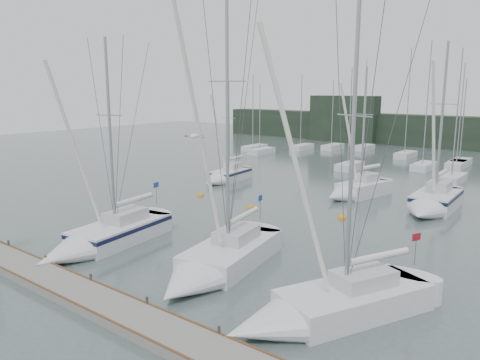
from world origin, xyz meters
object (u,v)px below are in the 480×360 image
at_px(sailboat_near_left, 99,240).
at_px(sailboat_mid_c, 354,191).
at_px(buoy_b, 342,219).
at_px(sailboat_mid_a, 225,177).
at_px(sailboat_mid_d, 432,204).
at_px(buoy_a, 251,208).
at_px(sailboat_near_right, 316,310).
at_px(sailboat_near_center, 212,266).
at_px(buoy_c, 201,196).

bearing_deg(sailboat_near_left, sailboat_mid_c, 66.03).
bearing_deg(buoy_b, sailboat_mid_a, 161.75).
bearing_deg(buoy_b, sailboat_near_left, -119.38).
bearing_deg(sailboat_mid_c, sailboat_mid_d, 5.52).
bearing_deg(buoy_a, sailboat_near_left, -95.65).
bearing_deg(buoy_a, sailboat_near_right, -45.18).
bearing_deg(sailboat_mid_c, sailboat_near_left, -93.35).
height_order(sailboat_mid_d, buoy_a, sailboat_mid_d).
xyz_separation_m(sailboat_mid_a, buoy_a, (8.34, -6.73, -0.55)).
bearing_deg(sailboat_near_center, sailboat_mid_d, 65.14).
bearing_deg(buoy_b, sailboat_near_right, -67.89).
bearing_deg(sailboat_mid_a, sailboat_near_left, -77.09).
distance_m(sailboat_near_left, sailboat_near_center, 8.00).
distance_m(sailboat_mid_c, sailboat_mid_d, 6.79).
bearing_deg(sailboat_near_left, buoy_c, 100.77).
xyz_separation_m(sailboat_mid_a, buoy_c, (2.35, -6.10, -0.55)).
bearing_deg(buoy_b, sailboat_mid_c, 107.97).
height_order(sailboat_near_left, sailboat_mid_d, sailboat_mid_d).
xyz_separation_m(sailboat_near_right, buoy_c, (-19.06, 13.78, -0.53)).
bearing_deg(sailboat_mid_d, sailboat_near_right, -88.19).
distance_m(sailboat_near_center, buoy_c, 17.93).
bearing_deg(buoy_a, sailboat_mid_c, 59.70).
relative_size(sailboat_mid_d, buoy_c, 23.63).
height_order(sailboat_mid_c, buoy_c, sailboat_mid_c).
distance_m(sailboat_mid_d, buoy_c, 18.92).
bearing_deg(buoy_c, sailboat_mid_a, 111.03).
bearing_deg(sailboat_mid_c, buoy_b, -59.35).
bearing_deg(sailboat_mid_a, buoy_b, -24.77).
relative_size(sailboat_near_left, sailboat_mid_c, 1.11).
height_order(buoy_a, buoy_c, buoy_c).
bearing_deg(sailboat_mid_a, buoy_a, -45.42).
xyz_separation_m(sailboat_near_left, sailboat_near_right, (14.37, 0.05, -0.04)).
distance_m(buoy_b, buoy_c, 13.08).
bearing_deg(buoy_c, sailboat_mid_d, 21.35).
height_order(sailboat_mid_c, buoy_a, sailboat_mid_c).
distance_m(sailboat_near_right, sailboat_mid_c, 23.01).
relative_size(sailboat_near_left, sailboat_mid_d, 0.96).
bearing_deg(buoy_b, sailboat_mid_d, 52.05).
relative_size(sailboat_near_center, sailboat_near_right, 1.17).
bearing_deg(sailboat_near_right, sailboat_mid_d, 118.97).
distance_m(sailboat_mid_d, buoy_b, 7.45).
height_order(sailboat_near_right, buoy_b, sailboat_near_right).
bearing_deg(sailboat_near_right, buoy_c, 169.10).
distance_m(sailboat_near_left, sailboat_mid_a, 21.13).
distance_m(sailboat_mid_a, buoy_c, 6.56).
xyz_separation_m(sailboat_near_left, sailboat_mid_d, (12.93, 20.71, 0.09)).
distance_m(sailboat_near_left, sailboat_near_right, 14.38).
bearing_deg(buoy_c, sailboat_mid_c, 35.41).
bearing_deg(sailboat_mid_d, buoy_b, -130.14).
xyz_separation_m(buoy_b, buoy_c, (-13.04, -1.03, 0.00)).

